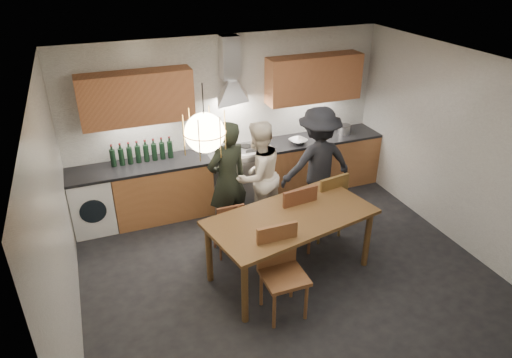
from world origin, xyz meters
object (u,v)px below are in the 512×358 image
object	(u,v)px
chair_front	(281,265)
dining_table	(291,222)
chair_back_left	(229,226)
person_mid	(258,176)
stock_pot	(344,130)
person_right	(318,163)
wine_bottles	(142,151)
mixing_bowl	(298,141)
person_left	(228,180)

from	to	relation	value
chair_front	dining_table	bearing A→B (deg)	55.30
chair_back_left	person_mid	world-z (taller)	person_mid
chair_front	stock_pot	bearing A→B (deg)	48.07
chair_back_left	person_right	distance (m)	1.70
stock_pot	wine_bottles	size ratio (longest dim) A/B	0.23
chair_back_left	mixing_bowl	world-z (taller)	mixing_bowl
person_right	person_left	bearing A→B (deg)	0.59
dining_table	person_mid	world-z (taller)	person_mid
wine_bottles	dining_table	bearing A→B (deg)	-55.39
dining_table	person_left	xyz separation A→B (m)	(-0.43, 1.15, 0.10)
chair_back_left	chair_front	size ratio (longest dim) A/B	0.77
person_right	wine_bottles	size ratio (longest dim) A/B	1.91
stock_pot	person_mid	bearing A→B (deg)	-157.68
stock_pot	mixing_bowl	bearing A→B (deg)	-174.33
person_mid	person_right	size ratio (longest dim) A/B	0.94
chair_front	wine_bottles	size ratio (longest dim) A/B	1.16
person_mid	person_left	bearing A→B (deg)	-15.60
person_mid	person_right	distance (m)	0.94
wine_bottles	person_right	bearing A→B (deg)	-20.84
mixing_bowl	person_right	bearing A→B (deg)	-91.72
person_mid	stock_pot	distance (m)	2.01
person_right	wine_bottles	distance (m)	2.58
stock_pot	dining_table	bearing A→B (deg)	-134.12
chair_back_left	person_right	size ratio (longest dim) A/B	0.47
dining_table	chair_front	size ratio (longest dim) A/B	2.08
mixing_bowl	wine_bottles	world-z (taller)	wine_bottles
stock_pot	person_left	bearing A→B (deg)	-160.79
chair_back_left	wine_bottles	distance (m)	1.78
dining_table	person_mid	bearing A→B (deg)	76.36
mixing_bowl	wine_bottles	size ratio (longest dim) A/B	0.31
person_left	wine_bottles	world-z (taller)	person_left
dining_table	mixing_bowl	distance (m)	2.12
person_mid	mixing_bowl	size ratio (longest dim) A/B	5.89
dining_table	stock_pot	world-z (taller)	stock_pot
person_mid	stock_pot	xyz separation A→B (m)	(1.86, 0.76, 0.16)
chair_back_left	stock_pot	distance (m)	2.87
person_mid	chair_back_left	bearing A→B (deg)	20.60
chair_front	chair_back_left	bearing A→B (deg)	101.64
chair_front	wine_bottles	distance (m)	2.84
dining_table	chair_front	world-z (taller)	chair_front
chair_front	person_right	xyz separation A→B (m)	(1.34, 1.67, 0.26)
chair_back_left	wine_bottles	xyz separation A→B (m)	(-0.84, 1.45, 0.60)
dining_table	person_mid	distance (m)	1.20
person_left	person_mid	xyz separation A→B (m)	(0.47, 0.05, -0.04)
mixing_bowl	dining_table	bearing A→B (deg)	-118.07
person_right	stock_pot	xyz separation A→B (m)	(0.92, 0.80, 0.11)
dining_table	chair_front	xyz separation A→B (m)	(-0.37, -0.52, -0.15)
stock_pot	wine_bottles	distance (m)	3.33
chair_front	stock_pot	world-z (taller)	chair_front
person_right	mixing_bowl	world-z (taller)	person_right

